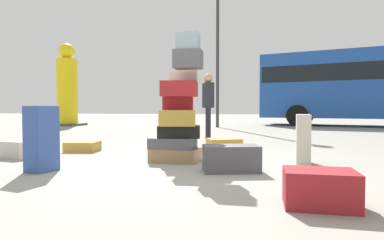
% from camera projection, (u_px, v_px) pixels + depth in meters
% --- Properties ---
extents(ground_plane, '(80.00, 80.00, 0.00)m').
position_uv_depth(ground_plane, '(175.00, 169.00, 3.98)').
color(ground_plane, gray).
extents(suitcase_tower, '(0.75, 0.70, 1.76)m').
position_uv_depth(suitcase_tower, '(179.00, 115.00, 4.52)').
color(suitcase_tower, olive).
rests_on(suitcase_tower, ground).
extents(suitcase_maroon_white_trunk, '(0.53, 0.37, 0.28)m').
position_uv_depth(suitcase_maroon_white_trunk, '(320.00, 188.00, 2.46)').
color(suitcase_maroon_white_trunk, maroon).
rests_on(suitcase_maroon_white_trunk, ground).
extents(suitcase_navy_left_side, '(0.31, 0.35, 0.78)m').
position_uv_depth(suitcase_navy_left_side, '(42.00, 139.00, 3.84)').
color(suitcase_navy_left_side, '#334F99').
rests_on(suitcase_navy_left_side, ground).
extents(suitcase_tan_foreground_far, '(0.72, 0.62, 0.19)m').
position_uv_depth(suitcase_tan_foreground_far, '(224.00, 144.00, 6.04)').
color(suitcase_tan_foreground_far, '#B28C33').
rests_on(suitcase_tan_foreground_far, ground).
extents(suitcase_cream_foreground_near, '(0.21, 0.41, 0.67)m').
position_uv_depth(suitcase_cream_foreground_near, '(303.00, 139.00, 4.37)').
color(suitcase_cream_foreground_near, beige).
rests_on(suitcase_cream_foreground_near, ground).
extents(suitcase_cream_right_side, '(0.58, 0.42, 0.26)m').
position_uv_depth(suitcase_cream_right_side, '(17.00, 149.00, 4.95)').
color(suitcase_cream_right_side, beige).
rests_on(suitcase_cream_right_side, ground).
extents(suitcase_tan_behind_tower, '(0.59, 0.50, 0.17)m').
position_uv_depth(suitcase_tan_behind_tower, '(83.00, 146.00, 5.69)').
color(suitcase_tan_behind_tower, '#B28C33').
rests_on(suitcase_tan_behind_tower, ground).
extents(suitcase_charcoal_upright_blue, '(0.73, 0.53, 0.31)m').
position_uv_depth(suitcase_charcoal_upright_blue, '(231.00, 158.00, 3.84)').
color(suitcase_charcoal_upright_blue, '#4C4C51').
rests_on(suitcase_charcoal_upright_blue, ground).
extents(person_bearded_onlooker, '(0.30, 0.34, 1.61)m').
position_uv_depth(person_bearded_onlooker, '(208.00, 100.00, 8.00)').
color(person_bearded_onlooker, black).
rests_on(person_bearded_onlooker, ground).
extents(yellow_dummy_statue, '(1.23, 1.23, 3.61)m').
position_uv_depth(yellow_dummy_statue, '(67.00, 89.00, 14.24)').
color(yellow_dummy_statue, yellow).
rests_on(yellow_dummy_statue, ground).
extents(parked_bus, '(9.63, 4.59, 3.15)m').
position_uv_depth(parked_bus, '(377.00, 83.00, 13.53)').
color(parked_bus, '#1E4CA5').
rests_on(parked_bus, ground).
extents(lamp_post, '(0.36, 0.36, 6.68)m').
position_uv_depth(lamp_post, '(218.00, 20.00, 12.90)').
color(lamp_post, '#333338').
rests_on(lamp_post, ground).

